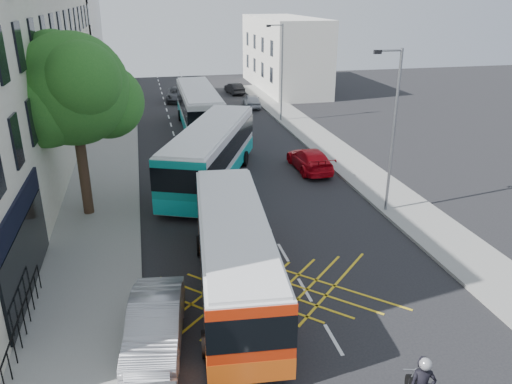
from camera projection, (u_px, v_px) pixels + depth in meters
pavement_left at (89, 214)px, 25.25m from camera, size 5.00×70.00×0.15m
pavement_right at (381, 188)px, 28.57m from camera, size 3.00×70.00×0.15m
terrace_far at (63, 43)px, 58.51m from camera, size 8.00×20.00×10.00m
building_right at (284, 53)px, 57.72m from camera, size 6.00×18.00×8.00m
street_tree at (72, 91)px, 22.92m from camera, size 6.30×5.70×8.80m
lamp_near at (392, 124)px, 23.90m from camera, size 1.45×0.15×8.00m
lamp_far at (281, 68)px, 42.01m from camera, size 1.45×0.15×8.00m
railings at (24, 320)px, 15.98m from camera, size 0.08×5.60×1.14m
bus_near at (234, 253)px, 18.29m from camera, size 3.46×10.89×3.01m
bus_mid at (211, 153)px, 29.07m from camera, size 7.21×12.14×3.38m
bus_far at (199, 108)px, 40.51m from camera, size 3.15×12.08×3.39m
parked_car_silver at (155, 324)px, 15.69m from camera, size 2.25×4.84×1.54m
red_hatchback at (310, 159)px, 31.49m from camera, size 1.99×4.80×1.39m
distant_car_grey at (178, 94)px, 51.90m from camera, size 2.83×5.20×1.38m
distant_car_silver at (252, 101)px, 48.92m from camera, size 1.87×3.96×1.31m
distant_car_dark at (234, 88)px, 55.59m from camera, size 1.79×3.85×1.22m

